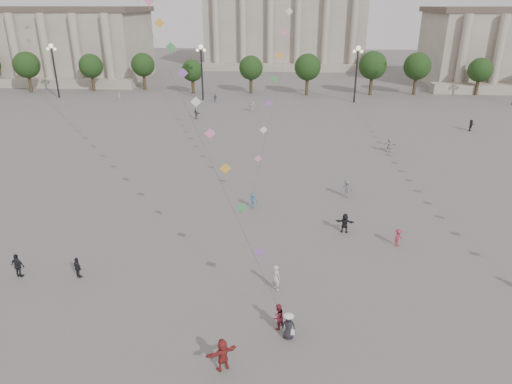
{
  "coord_description": "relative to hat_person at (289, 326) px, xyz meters",
  "views": [
    {
      "loc": [
        2.9,
        -20.65,
        18.22
      ],
      "look_at": [
        0.3,
        12.0,
        4.54
      ],
      "focal_mm": 32.0,
      "sensor_mm": 36.0,
      "label": 1
    }
  ],
  "objects": [
    {
      "name": "ground",
      "position": [
        -3.09,
        -0.82,
        -0.87
      ],
      "size": [
        360.0,
        360.0,
        0.0
      ],
      "primitive_type": "plane",
      "color": "#5C5A57",
      "rests_on": "ground"
    },
    {
      "name": "hall_central",
      "position": [
        -3.09,
        128.4,
        13.37
      ],
      "size": [
        48.3,
        34.3,
        35.5
      ],
      "color": "gray",
      "rests_on": "ground"
    },
    {
      "name": "tree_row",
      "position": [
        -3.09,
        77.18,
        4.53
      ],
      "size": [
        137.12,
        5.12,
        8.0
      ],
      "color": "#382B1C",
      "rests_on": "ground"
    },
    {
      "name": "lamp_post_far_west",
      "position": [
        -48.09,
        69.18,
        6.49
      ],
      "size": [
        2.0,
        0.9,
        10.65
      ],
      "color": "#262628",
      "rests_on": "ground"
    },
    {
      "name": "lamp_post_mid_west",
      "position": [
        -18.09,
        69.18,
        6.49
      ],
      "size": [
        2.0,
        0.9,
        10.65
      ],
      "color": "#262628",
      "rests_on": "ground"
    },
    {
      "name": "lamp_post_mid_east",
      "position": [
        11.91,
        69.18,
        6.49
      ],
      "size": [
        2.0,
        0.9,
        10.65
      ],
      "color": "#262628",
      "rests_on": "ground"
    },
    {
      "name": "person_crowd_0",
      "position": [
        -15.3,
        67.18,
        -0.08
      ],
      "size": [
        0.99,
        0.74,
        1.57
      ],
      "primitive_type": "imported",
      "rotation": [
        0.0,
        0.0,
        0.45
      ],
      "color": "#334C73",
      "rests_on": "ground"
    },
    {
      "name": "person_crowd_3",
      "position": [
        4.58,
        13.73,
        -0.0
      ],
      "size": [
        1.65,
        0.71,
        1.72
      ],
      "primitive_type": "imported",
      "rotation": [
        0.0,
        0.0,
        3.01
      ],
      "color": "black",
      "rests_on": "ground"
    },
    {
      "name": "person_crowd_4",
      "position": [
        -7.17,
        59.45,
        0.06
      ],
      "size": [
        1.67,
        1.54,
        1.86
      ],
      "primitive_type": "imported",
      "rotation": [
        0.0,
        0.0,
        3.85
      ],
      "color": "silver",
      "rests_on": "ground"
    },
    {
      "name": "person_crowd_6",
      "position": [
        5.54,
        21.34,
        0.08
      ],
      "size": [
        1.31,
        0.88,
        1.88
      ],
      "primitive_type": "imported",
      "rotation": [
        0.0,
        0.0,
        6.13
      ],
      "color": "slate",
      "rests_on": "ground"
    },
    {
      "name": "person_crowd_7",
      "position": [
        12.63,
        37.08,
        0.06
      ],
      "size": [
        1.77,
        0.71,
        1.86
      ],
      "primitive_type": "imported",
      "rotation": [
        0.0,
        0.0,
        3.04
      ],
      "color": "#BBBAB6",
      "rests_on": "ground"
    },
    {
      "name": "person_crowd_8",
      "position": [
        8.63,
        11.66,
        -0.11
      ],
      "size": [
        1.09,
        1.09,
        1.51
      ],
      "primitive_type": "imported",
      "rotation": [
        0.0,
        0.0,
        0.79
      ],
      "color": "#982940",
      "rests_on": "ground"
    },
    {
      "name": "person_crowd_9",
      "position": [
        27.07,
        48.87,
        -0.0
      ],
      "size": [
        1.37,
        1.59,
        1.73
      ],
      "primitive_type": "imported",
      "rotation": [
        0.0,
        0.0,
        0.93
      ],
      "color": "black",
      "rests_on": "ground"
    },
    {
      "name": "person_crowd_10",
      "position": [
        -34.6,
        67.18,
        -0.09
      ],
      "size": [
        0.57,
        0.67,
        1.55
      ],
      "primitive_type": "imported",
      "rotation": [
        0.0,
        0.0,
        1.99
      ],
      "color": "#B9B9B4",
      "rests_on": "ground"
    },
    {
      "name": "person_crowd_12",
      "position": [
        -16.2,
        53.28,
        0.08
      ],
      "size": [
        1.62,
        1.66,
        1.9
      ],
      "primitive_type": "imported",
      "rotation": [
        0.0,
        0.0,
        2.34
      ],
      "color": "slate",
      "rests_on": "ground"
    },
    {
      "name": "person_crowd_13",
      "position": [
        -0.92,
        4.85,
        0.08
      ],
      "size": [
        0.82,
        0.8,
        1.89
      ],
      "primitive_type": "imported",
      "rotation": [
        0.0,
        0.0,
        2.42
      ],
      "color": "beige",
      "rests_on": "ground"
    },
    {
      "name": "tourist_1",
      "position": [
        -15.02,
        5.2,
        -0.07
      ],
      "size": [
        0.99,
        0.86,
        1.6
      ],
      "primitive_type": "imported",
      "rotation": [
        0.0,
        0.0,
        2.53
      ],
      "color": "black",
      "rests_on": "ground"
    },
    {
      "name": "tourist_2",
      "position": [
        -3.46,
        -2.71,
        0.09
      ],
      "size": [
        1.79,
        1.41,
        1.9
      ],
      "primitive_type": "imported",
      "rotation": [
        0.0,
        0.0,
        3.7
      ],
      "color": "maroon",
      "rests_on": "ground"
    },
    {
      "name": "tourist_4",
      "position": [
        -19.27,
        4.95,
        0.05
      ],
      "size": [
        1.15,
        0.67,
        1.84
      ],
      "primitive_type": "imported",
      "rotation": [
        0.0,
        0.0,
        2.93
      ],
      "color": "black",
      "rests_on": "ground"
    },
    {
      "name": "kite_flyer_0",
      "position": [
        -0.64,
        0.82,
        -0.02
      ],
      "size": [
        1.02,
        1.04,
        1.7
      ],
      "primitive_type": "imported",
      "rotation": [
        0.0,
        0.0,
        4.01
      ],
      "color": "maroon",
      "rests_on": "ground"
    },
    {
      "name": "kite_flyer_1",
      "position": [
        -3.66,
        18.07,
        -0.11
      ],
      "size": [
        1.11,
        0.84,
        1.52
      ],
      "primitive_type": "imported",
      "rotation": [
        0.0,
        0.0,
        0.31
      ],
      "color": "#375C7D",
      "rests_on": "ground"
    },
    {
      "name": "hat_person",
      "position": [
        0.0,
        0.0,
        0.0
      ],
      "size": [
        0.82,
        0.6,
        1.69
      ],
      "color": "black",
      "rests_on": "ground"
    }
  ]
}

